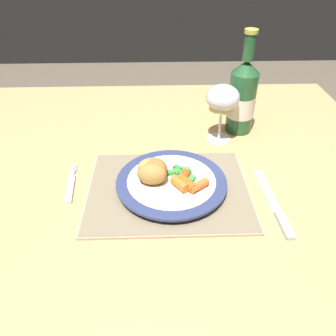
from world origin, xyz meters
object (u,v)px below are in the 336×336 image
fork (71,186)px  wine_glass (223,100)px  dining_table (156,193)px  dinner_plate (171,183)px  bottle (242,97)px  table_knife (275,207)px

fork → wine_glass: size_ratio=0.87×
dining_table → fork: (-0.19, -0.08, 0.09)m
fork → dining_table: bearing=21.8°
dinner_plate → bottle: size_ratio=0.88×
fork → wine_glass: 0.42m
dinner_plate → fork: 0.23m
fork → table_knife: bearing=-10.8°
fork → bottle: size_ratio=0.49×
fork → bottle: bearing=29.8°
dinner_plate → bottle: (0.20, 0.26, 0.08)m
dinner_plate → fork: (-0.22, 0.02, -0.01)m
table_knife → bottle: 0.34m
dinner_plate → fork: dinner_plate is taller
dinner_plate → fork: size_ratio=1.79×
table_knife → bottle: bearing=92.0°
dinner_plate → wine_glass: wine_glass is taller
fork → bottle: (0.42, 0.24, 0.10)m
dining_table → wine_glass: size_ratio=7.72×
dining_table → table_knife: (0.25, -0.16, 0.09)m
dinner_plate → table_knife: dinner_plate is taller
table_knife → bottle: bottle is taller
table_knife → dining_table: bearing=147.2°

